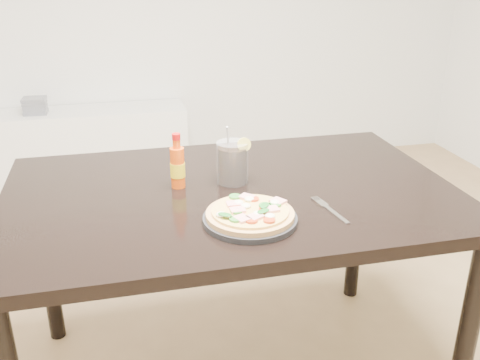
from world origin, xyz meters
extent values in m
cube|color=black|center=(-0.22, 0.02, 0.73)|extent=(1.40, 0.90, 0.04)
cylinder|color=black|center=(0.42, -0.37, 0.35)|extent=(0.06, 0.06, 0.71)
cylinder|color=black|center=(-0.86, 0.41, 0.35)|extent=(0.06, 0.06, 0.71)
cylinder|color=black|center=(0.42, 0.41, 0.35)|extent=(0.06, 0.06, 0.71)
cylinder|color=black|center=(-0.22, -0.21, 0.76)|extent=(0.26, 0.26, 0.02)
cylinder|color=tan|center=(-0.22, -0.21, 0.77)|extent=(0.24, 0.24, 0.01)
cylinder|color=#D6C35D|center=(-0.22, -0.21, 0.78)|extent=(0.21, 0.21, 0.01)
cube|color=pink|center=(-0.25, -0.26, 0.79)|extent=(0.05, 0.05, 0.01)
cube|color=pink|center=(-0.13, -0.18, 0.79)|extent=(0.05, 0.05, 0.01)
cube|color=pink|center=(-0.21, -0.13, 0.79)|extent=(0.05, 0.05, 0.01)
cube|color=pink|center=(-0.16, -0.22, 0.79)|extent=(0.04, 0.04, 0.01)
cube|color=pink|center=(-0.25, -0.21, 0.79)|extent=(0.04, 0.03, 0.01)
cube|color=pink|center=(-0.22, -0.26, 0.79)|extent=(0.05, 0.05, 0.01)
cube|color=pink|center=(-0.25, -0.17, 0.79)|extent=(0.04, 0.03, 0.01)
cylinder|color=#B33213|center=(-0.23, -0.28, 0.79)|extent=(0.03, 0.03, 0.01)
cylinder|color=#B33213|center=(-0.18, -0.22, 0.79)|extent=(0.03, 0.03, 0.01)
cylinder|color=#B33213|center=(-0.25, -0.20, 0.79)|extent=(0.03, 0.03, 0.01)
cylinder|color=#B33213|center=(-0.18, -0.29, 0.79)|extent=(0.03, 0.03, 0.01)
cylinder|color=#B33213|center=(-0.19, -0.15, 0.79)|extent=(0.03, 0.03, 0.01)
cylinder|color=#34802A|center=(-0.24, -0.12, 0.79)|extent=(0.03, 0.03, 0.01)
cylinder|color=#34802A|center=(-0.17, -0.20, 0.79)|extent=(0.03, 0.03, 0.01)
cylinder|color=#34802A|center=(-0.25, -0.21, 0.79)|extent=(0.03, 0.03, 0.01)
cylinder|color=#34802A|center=(-0.14, -0.20, 0.79)|extent=(0.03, 0.03, 0.01)
cylinder|color=#34802A|center=(-0.27, -0.26, 0.79)|extent=(0.03, 0.03, 0.01)
ellipsoid|color=white|center=(-0.20, -0.15, 0.79)|extent=(0.03, 0.03, 0.01)
ellipsoid|color=white|center=(-0.14, -0.18, 0.79)|extent=(0.03, 0.03, 0.01)
ellipsoid|color=white|center=(-0.20, -0.24, 0.79)|extent=(0.03, 0.03, 0.01)
ellipsoid|color=white|center=(-0.30, -0.22, 0.79)|extent=(0.03, 0.03, 0.01)
ellipsoid|color=white|center=(-0.18, -0.26, 0.79)|extent=(0.03, 0.03, 0.01)
ellipsoid|color=white|center=(-0.24, -0.16, 0.79)|extent=(0.03, 0.03, 0.01)
ellipsoid|color=white|center=(-0.22, -0.19, 0.79)|extent=(0.03, 0.03, 0.01)
ellipsoid|color=#17621B|center=(-0.29, -0.24, 0.80)|extent=(0.05, 0.04, 0.00)
ellipsoid|color=#17621B|center=(-0.19, -0.24, 0.80)|extent=(0.05, 0.04, 0.00)
ellipsoid|color=#17621B|center=(-0.18, -0.21, 0.80)|extent=(0.04, 0.05, 0.00)
cylinder|color=#E34E0D|center=(-0.38, 0.08, 0.81)|extent=(0.05, 0.05, 0.13)
cylinder|color=yellow|center=(-0.38, 0.08, 0.81)|extent=(0.05, 0.05, 0.05)
cylinder|color=#E34E0D|center=(-0.38, 0.08, 0.89)|extent=(0.02, 0.02, 0.03)
cylinder|color=red|center=(-0.38, 0.08, 0.92)|extent=(0.03, 0.03, 0.02)
cylinder|color=black|center=(-0.20, 0.08, 0.81)|extent=(0.09, 0.09, 0.12)
cylinder|color=silver|center=(-0.20, 0.08, 0.82)|extent=(0.10, 0.10, 0.13)
cylinder|color=#F2E059|center=(-0.17, 0.06, 0.88)|extent=(0.04, 0.01, 0.04)
cylinder|color=#B2B2B7|center=(-0.21, 0.09, 0.86)|extent=(0.03, 0.06, 0.17)
cube|color=silver|center=(0.03, -0.23, 0.75)|extent=(0.03, 0.12, 0.00)
cube|color=silver|center=(0.02, -0.15, 0.75)|extent=(0.03, 0.04, 0.00)
cube|color=silver|center=(0.00, -0.12, 0.75)|extent=(0.01, 0.03, 0.00)
cube|color=silver|center=(0.01, -0.11, 0.75)|extent=(0.01, 0.03, 0.00)
cube|color=silver|center=(0.02, -0.11, 0.75)|extent=(0.01, 0.03, 0.00)
cube|color=silver|center=(0.02, -0.11, 0.75)|extent=(0.01, 0.03, 0.00)
cube|color=white|center=(-0.80, 2.07, 0.25)|extent=(1.40, 0.34, 0.50)
cube|color=slate|center=(-1.05, 2.05, 0.51)|extent=(0.14, 0.12, 0.01)
cube|color=slate|center=(-1.05, 2.05, 0.52)|extent=(0.14, 0.12, 0.01)
cube|color=slate|center=(-1.05, 2.05, 0.53)|extent=(0.14, 0.12, 0.01)
cube|color=slate|center=(-1.05, 2.05, 0.54)|extent=(0.14, 0.12, 0.01)
cube|color=slate|center=(-1.05, 2.05, 0.55)|extent=(0.14, 0.12, 0.01)
cube|color=slate|center=(-1.05, 2.05, 0.56)|extent=(0.14, 0.12, 0.01)
cube|color=slate|center=(-1.05, 2.05, 0.57)|extent=(0.14, 0.12, 0.01)
cube|color=slate|center=(-1.05, 2.05, 0.58)|extent=(0.14, 0.12, 0.01)
cube|color=slate|center=(-1.05, 2.05, 0.59)|extent=(0.14, 0.12, 0.01)
cube|color=slate|center=(-1.05, 2.05, 0.60)|extent=(0.14, 0.12, 0.01)
camera|label=1|loc=(-0.54, -1.48, 1.42)|focal=40.00mm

